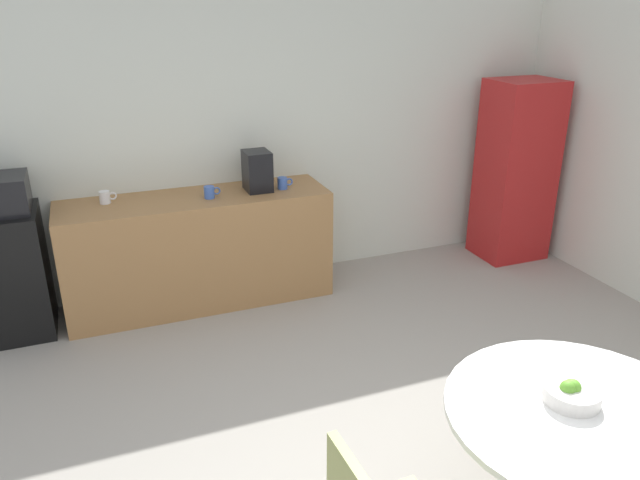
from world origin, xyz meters
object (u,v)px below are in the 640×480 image
at_px(locker_cabinet, 516,171).
at_px(coffee_maker, 257,171).
at_px(round_table, 578,435).
at_px(mug_green, 210,192).
at_px(mug_white, 283,183).
at_px(mug_red, 105,197).
at_px(mini_fridge, 8,274).
at_px(fruit_bowl, 572,393).

relative_size(locker_cabinet, coffee_maker, 5.22).
relative_size(round_table, mug_green, 9.04).
bearing_deg(mug_white, coffee_maker, 168.99).
height_order(mug_red, coffee_maker, coffee_maker).
distance_m(round_table, mug_red, 3.57).
bearing_deg(round_table, mini_fridge, 129.78).
xyz_separation_m(fruit_bowl, coffee_maker, (-0.59, 2.92, 0.30)).
relative_size(mini_fridge, mug_red, 7.34).
xyz_separation_m(round_table, fruit_bowl, (0.00, 0.08, 0.16)).
bearing_deg(mug_green, locker_cabinet, -0.67).
height_order(mug_white, coffee_maker, coffee_maker).
distance_m(round_table, mug_white, 3.00).
xyz_separation_m(fruit_bowl, mug_green, (-0.99, 2.85, 0.18)).
bearing_deg(locker_cabinet, mug_red, 176.96).
relative_size(mug_red, coffee_maker, 0.40).
height_order(locker_cabinet, coffee_maker, locker_cabinet).
height_order(round_table, mug_white, mug_white).
relative_size(locker_cabinet, mug_green, 12.95).
height_order(locker_cabinet, mug_red, locker_cabinet).
xyz_separation_m(round_table, mug_red, (-1.75, 3.09, 0.35)).
xyz_separation_m(fruit_bowl, mug_white, (-0.39, 2.88, 0.18)).
distance_m(mug_green, coffee_maker, 0.42).
xyz_separation_m(locker_cabinet, mug_green, (-2.86, 0.03, 0.11)).
bearing_deg(mug_white, round_table, -82.57).
height_order(fruit_bowl, mug_white, mug_white).
distance_m(mini_fridge, fruit_bowl, 3.85).
relative_size(round_table, fruit_bowl, 4.72).
relative_size(mini_fridge, fruit_bowl, 3.83).
xyz_separation_m(fruit_bowl, mug_red, (-1.76, 3.01, 0.18)).
bearing_deg(mug_red, mug_white, -5.49).
xyz_separation_m(mini_fridge, coffee_maker, (1.91, 0.00, 0.59)).
bearing_deg(mug_red, fruit_bowl, -59.78).
relative_size(mug_white, mug_red, 1.00).
relative_size(mug_green, coffee_maker, 0.40).
bearing_deg(round_table, mug_green, 108.65).
bearing_deg(coffee_maker, mini_fridge, 180.00).
distance_m(mini_fridge, mug_red, 0.89).
height_order(round_table, mug_red, mug_red).
xyz_separation_m(mug_green, mug_red, (-0.76, 0.16, 0.00)).
bearing_deg(mini_fridge, round_table, -50.22).
xyz_separation_m(mini_fridge, locker_cabinet, (4.37, -0.10, 0.36)).
distance_m(locker_cabinet, fruit_bowl, 3.39).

